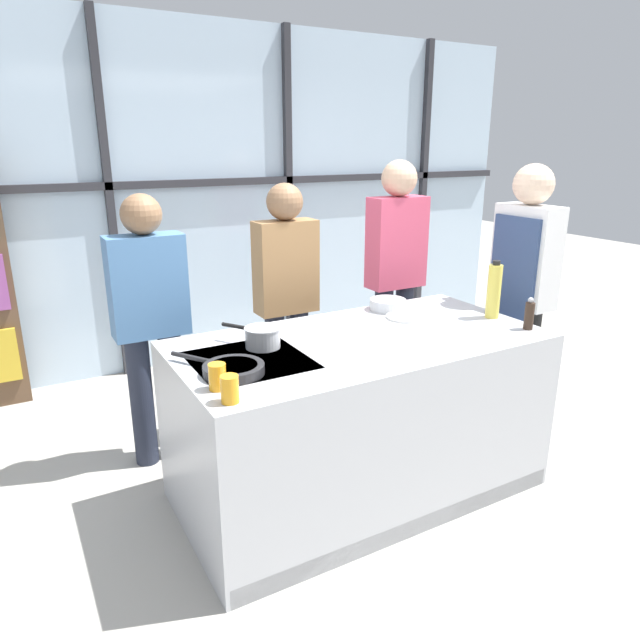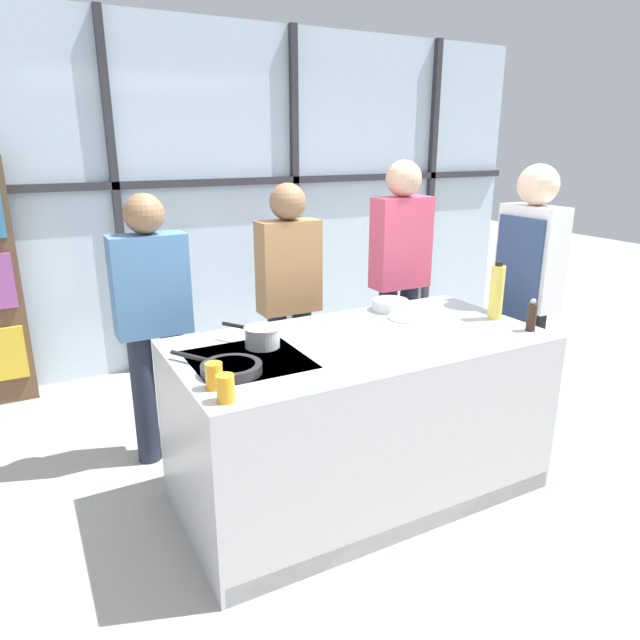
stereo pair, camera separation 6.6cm
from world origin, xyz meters
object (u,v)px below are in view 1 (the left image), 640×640
Objects in this scene: spectator_center_left at (286,293)px; frying_pan at (232,369)px; chef at (522,284)px; juice_glass_far at (217,377)px; white_plate at (406,317)px; spectator_center_right at (396,267)px; juice_glass_near at (230,389)px; saucepan at (262,336)px; pepper_grinder at (529,315)px; spectator_far_left at (151,317)px; mixing_bowl at (388,304)px; oil_bottle at (494,291)px.

spectator_center_left is 1.24m from frying_pan.
spectator_center_left is at bearing 58.55° from chef.
spectator_center_left is at bearing 52.30° from juice_glass_far.
frying_pan is at bearing -166.15° from white_plate.
white_plate is at bearing 57.65° from spectator_center_right.
spectator_center_left is 7.17× the size of white_plate.
spectator_center_left is at bearing 55.53° from juice_glass_near.
spectator_center_right is 5.89× the size of saucepan.
chef is 2.03m from frying_pan.
juice_glass_near is (-1.73, -0.07, -0.02)m from pepper_grinder.
spectator_center_right is at bearing 180.00° from spectator_center_left.
spectator_center_left is 1.47m from pepper_grinder.
chef is 3.98× the size of frying_pan.
spectator_center_right is at bearing 57.65° from white_plate.
white_plate is at bearing 13.85° from frying_pan.
frying_pan is 0.29m from juice_glass_near.
white_plate is (0.42, -0.70, -0.04)m from spectator_center_left.
spectator_far_left reaches higher than mixing_bowl.
oil_bottle is (0.86, -0.93, 0.11)m from spectator_center_left.
spectator_center_left is 5.48× the size of saucepan.
saucepan is at bearing 45.63° from juice_glass_far.
mixing_bowl is (-0.43, -0.51, -0.08)m from spectator_center_right.
spectator_far_left reaches higher than white_plate.
oil_bottle is at bearing -8.01° from saucepan.
juice_glass_near is at bearing -90.00° from juice_glass_far.
white_plate is (1.29, -0.70, -0.01)m from spectator_far_left.
mixing_bowl is at bearing 130.25° from spectator_center_left.
spectator_center_right is at bearing 90.29° from pepper_grinder.
saucepan is 0.92m from white_plate.
juice_glass_near is (-1.29, -0.74, 0.02)m from mixing_bowl.
spectator_far_left is 1.11m from juice_glass_far.
saucepan reaches higher than mixing_bowl.
spectator_far_left is at bearing 158.55° from mixing_bowl.
juice_glass_far is at bearing -131.76° from frying_pan.
chef is 9.78× the size of pepper_grinder.
spectator_center_left is (-1.27, 0.78, -0.07)m from chef.
spectator_center_right reaches higher than frying_pan.
juice_glass_near is (0.00, -1.25, 0.04)m from spectator_far_left.
chef reaches higher than juice_glass_near.
spectator_center_right reaches higher than spectator_far_left.
chef is 1.07× the size of spectator_center_left.
spectator_center_right is 5.26× the size of oil_bottle.
spectator_far_left reaches higher than juice_glass_far.
spectator_center_right is at bearing 28.59° from saucepan.
spectator_center_right is 0.93m from oil_bottle.
saucepan is at bearing -177.37° from white_plate.
mixing_bowl reaches higher than white_plate.
spectator_center_right is 9.82× the size of pepper_grinder.
juice_glass_near is (-0.11, -0.26, 0.03)m from frying_pan.
spectator_center_right reaches higher than juice_glass_near.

